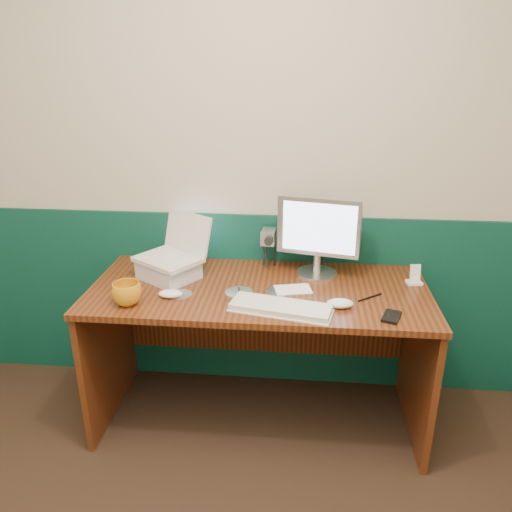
# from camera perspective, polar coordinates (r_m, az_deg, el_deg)

# --- Properties ---
(back_wall) EXTENTS (3.50, 0.04, 2.50)m
(back_wall) POSITION_cam_1_polar(r_m,az_deg,el_deg) (2.58, -2.66, 10.17)
(back_wall) COLOR #BCB09F
(back_wall) RESTS_ON ground
(wainscot) EXTENTS (3.48, 0.02, 1.00)m
(wainscot) POSITION_cam_1_polar(r_m,az_deg,el_deg) (2.81, -2.43, -5.05)
(wainscot) COLOR #07312A
(wainscot) RESTS_ON ground
(desk) EXTENTS (1.60, 0.70, 0.75)m
(desk) POSITION_cam_1_polar(r_m,az_deg,el_deg) (2.55, 0.33, -11.31)
(desk) COLOR #391B0A
(desk) RESTS_ON ground
(laptop_riser) EXTENTS (0.33, 0.32, 0.09)m
(laptop_riser) POSITION_cam_1_polar(r_m,az_deg,el_deg) (2.49, -9.94, -1.57)
(laptop_riser) COLOR silver
(laptop_riser) RESTS_ON desk
(laptop) EXTENTS (0.37, 0.35, 0.24)m
(laptop) POSITION_cam_1_polar(r_m,az_deg,el_deg) (2.43, -10.19, 2.05)
(laptop) COLOR silver
(laptop) RESTS_ON laptop_riser
(monitor) EXTENTS (0.42, 0.20, 0.40)m
(monitor) POSITION_cam_1_polar(r_m,az_deg,el_deg) (2.45, 7.13, 2.12)
(monitor) COLOR #BCBCC1
(monitor) RESTS_ON desk
(keyboard) EXTENTS (0.45, 0.23, 0.02)m
(keyboard) POSITION_cam_1_polar(r_m,az_deg,el_deg) (2.15, 2.85, -5.98)
(keyboard) COLOR silver
(keyboard) RESTS_ON desk
(mouse_right) EXTENTS (0.12, 0.08, 0.04)m
(mouse_right) POSITION_cam_1_polar(r_m,az_deg,el_deg) (2.21, 9.57, -5.35)
(mouse_right) COLOR white
(mouse_right) RESTS_ON desk
(mouse_left) EXTENTS (0.11, 0.07, 0.04)m
(mouse_left) POSITION_cam_1_polar(r_m,az_deg,el_deg) (2.30, -9.75, -4.28)
(mouse_left) COLOR white
(mouse_left) RESTS_ON desk
(mug) EXTENTS (0.16, 0.16, 0.10)m
(mug) POSITION_cam_1_polar(r_m,az_deg,el_deg) (2.26, -14.55, -4.18)
(mug) COLOR orange
(mug) RESTS_ON desk
(camcorder) EXTENTS (0.11, 0.15, 0.22)m
(camcorder) POSITION_cam_1_polar(r_m,az_deg,el_deg) (2.56, 1.45, 1.07)
(camcorder) COLOR silver
(camcorder) RESTS_ON desk
(cd_spindle) EXTENTS (0.13, 0.13, 0.03)m
(cd_spindle) POSITION_cam_1_polar(r_m,az_deg,el_deg) (2.27, -1.96, -4.43)
(cd_spindle) COLOR silver
(cd_spindle) RESTS_ON desk
(cd_loose_a) EXTENTS (0.11, 0.11, 0.00)m
(cd_loose_a) POSITION_cam_1_polar(r_m,az_deg,el_deg) (2.33, -8.67, -4.34)
(cd_loose_a) COLOR #ACB1BC
(cd_loose_a) RESTS_ON desk
(cd_loose_b) EXTENTS (0.12, 0.12, 0.00)m
(cd_loose_b) POSITION_cam_1_polar(r_m,az_deg,el_deg) (2.33, 2.60, -4.03)
(cd_loose_b) COLOR silver
(cd_loose_b) RESTS_ON desk
(pen) EXTENTS (0.12, 0.09, 0.01)m
(pen) POSITION_cam_1_polar(r_m,az_deg,el_deg) (2.32, 12.91, -4.62)
(pen) COLOR black
(pen) RESTS_ON desk
(papers) EXTENTS (0.19, 0.15, 0.00)m
(papers) POSITION_cam_1_polar(r_m,az_deg,el_deg) (2.35, 4.25, -3.84)
(papers) COLOR white
(papers) RESTS_ON desk
(dock) EXTENTS (0.08, 0.06, 0.01)m
(dock) POSITION_cam_1_polar(r_m,az_deg,el_deg) (2.52, 17.61, -2.90)
(dock) COLOR white
(dock) RESTS_ON desk
(music_player) EXTENTS (0.05, 0.03, 0.09)m
(music_player) POSITION_cam_1_polar(r_m,az_deg,el_deg) (2.50, 17.73, -1.87)
(music_player) COLOR white
(music_player) RESTS_ON dock
(pda) EXTENTS (0.10, 0.13, 0.01)m
(pda) POSITION_cam_1_polar(r_m,az_deg,el_deg) (2.17, 15.21, -6.70)
(pda) COLOR black
(pda) RESTS_ON desk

